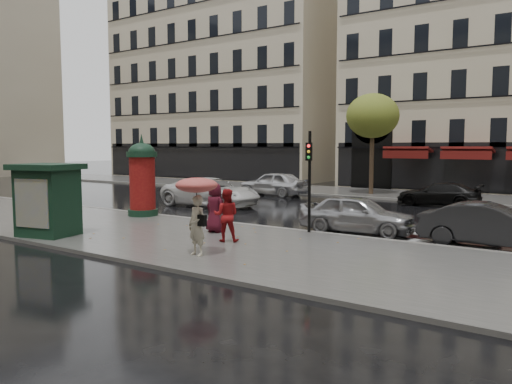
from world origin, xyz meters
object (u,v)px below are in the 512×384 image
Objects in this scene: woman_red at (226,215)px; car_silver at (357,214)px; traffic_light at (309,171)px; woman_umbrella at (197,203)px; newsstand at (48,199)px; car_white at (211,192)px; morris_column at (142,176)px; car_far_silver at (273,183)px; car_black at (439,194)px; man_burgundy at (215,208)px; car_darkgrey at (490,225)px.

woman_red is 0.41× the size of car_silver.
traffic_light is at bearing 134.92° from car_silver.
newsstand reaches higher than woman_umbrella.
morris_column is at bearing -177.90° from car_white.
traffic_light is 0.78× the size of car_far_silver.
traffic_light reaches higher than car_black.
newsstand is (-7.24, -5.73, -0.93)m from traffic_light.
morris_column reaches higher than man_burgundy.
car_white is (-9.80, 3.26, 0.05)m from car_silver.
car_darkgrey is at bearing -151.45° from man_burgundy.
woman_umbrella is 0.63× the size of traffic_light.
car_white is at bearing 92.40° from morris_column.
car_silver reaches higher than car_black.
car_black is at bearing -54.48° from car_white.
morris_column is 0.66× the size of car_white.
man_burgundy is (-1.45, 1.18, 0.03)m from woman_red.
woman_red is 15.31m from car_black.
woman_red is at bearing -21.54° from morris_column.
woman_red is 0.97× the size of man_burgundy.
woman_red reaches higher than car_white.
man_burgundy is 0.41× the size of car_black.
newsstand is 0.59× the size of car_silver.
woman_umbrella is 1.33× the size of woman_red.
car_silver is 0.99× the size of car_darkgrey.
newsstand is (-6.45, -0.53, -0.24)m from woman_umbrella.
man_burgundy is 0.32× the size of car_white.
car_black is (4.33, 13.86, -0.38)m from man_burgundy.
woman_umbrella reaches higher than car_black.
woman_umbrella is at bearing 129.27° from man_burgundy.
man_burgundy reaches higher than car_white.
man_burgundy is 5.76m from morris_column.
man_burgundy is 0.71× the size of newsstand.
car_black is at bearing 22.21° from car_darkgrey.
newsstand is 10.56m from car_white.
morris_column is at bearing 97.08° from car_darkgrey.
traffic_light is 12.18m from car_black.
woman_umbrella is at bearing -98.64° from traffic_light.
car_far_silver is (-10.43, -0.40, 0.17)m from car_black.
car_far_silver is (-8.96, 11.57, -1.54)m from traffic_light.
car_silver is at bearing -5.00° from car_black.
car_darkgrey is (8.66, 3.36, -0.31)m from man_burgundy.
car_far_silver is (-7.55, 14.64, -0.19)m from woman_red.
car_black is (2.27, 17.17, -1.02)m from woman_umbrella.
woman_red is at bearing 24.53° from newsstand.
morris_column is at bearing 147.15° from woman_umbrella.
car_white reaches higher than car_silver.
woman_red is (-0.61, 2.14, -0.66)m from woman_umbrella.
woman_red is 0.40× the size of car_black.
woman_umbrella reaches higher than car_white.
woman_red is at bearing -14.61° from car_black.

